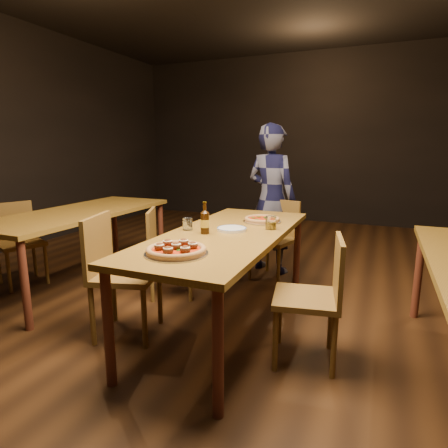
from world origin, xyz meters
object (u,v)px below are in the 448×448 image
at_px(plate_stack, 232,229).
at_px(diner, 271,199).
at_px(chair_main_sw, 172,251).
at_px(chair_main_e, 306,297).
at_px(water_glass, 188,224).
at_px(beer_bottle, 205,223).
at_px(chair_nbr_left, 20,243).
at_px(pizza_margherita, 262,219).
at_px(amber_glass, 271,223).
at_px(table_left, 79,218).
at_px(chair_end, 273,239).
at_px(pizza_meatball, 176,250).
at_px(chair_main_nw, 126,274).
at_px(table_main, 227,241).

height_order(plate_stack, diner, diner).
distance_m(chair_main_sw, chair_main_e, 1.48).
bearing_deg(water_glass, plate_stack, 18.81).
height_order(chair_main_sw, beer_bottle, beer_bottle).
bearing_deg(chair_main_sw, water_glass, -162.25).
xyz_separation_m(chair_nbr_left, pizza_margherita, (2.38, 0.41, 0.34)).
distance_m(amber_glass, diner, 1.26).
bearing_deg(plate_stack, water_glass, -161.19).
distance_m(chair_main_sw, beer_bottle, 0.87).
distance_m(table_left, chair_nbr_left, 0.66).
bearing_deg(chair_main_e, table_left, -113.02).
height_order(chair_end, beer_bottle, beer_bottle).
xyz_separation_m(pizza_margherita, amber_glass, (0.15, -0.25, 0.03)).
bearing_deg(chair_main_e, chair_end, -167.03).
relative_size(table_left, pizza_margherita, 6.35).
distance_m(chair_main_sw, amber_glass, 1.06).
height_order(chair_nbr_left, water_glass, chair_nbr_left).
xyz_separation_m(chair_nbr_left, water_glass, (1.95, -0.10, 0.37)).
bearing_deg(amber_glass, plate_stack, -148.81).
distance_m(chair_main_sw, diner, 1.28).
bearing_deg(pizza_margherita, table_left, -174.83).
xyz_separation_m(table_left, pizza_meatball, (1.65, -0.95, 0.10)).
distance_m(water_glass, amber_glass, 0.63).
distance_m(table_left, water_glass, 1.45).
distance_m(pizza_margherita, plate_stack, 0.42).
distance_m(table_left, amber_glass, 1.98).
distance_m(chair_main_sw, water_glass, 0.70).
height_order(table_left, pizza_margherita, pizza_margherita).
xyz_separation_m(chair_main_nw, pizza_margherita, (0.75, 0.86, 0.30)).
relative_size(chair_main_sw, water_glass, 9.27).
distance_m(chair_nbr_left, beer_bottle, 2.17).
height_order(chair_main_e, amber_glass, chair_main_e).
distance_m(chair_end, pizza_margherita, 0.79).
height_order(chair_nbr_left, beer_bottle, beer_bottle).
xyz_separation_m(table_left, chair_nbr_left, (-0.55, -0.25, -0.25)).
bearing_deg(chair_main_nw, diner, -33.35).
relative_size(pizza_meatball, diner, 0.23).
height_order(table_main, diner, diner).
relative_size(pizza_meatball, water_glass, 4.13).
bearing_deg(diner, plate_stack, 111.20).
height_order(table_main, beer_bottle, beer_bottle).
bearing_deg(diner, pizza_meatball, 108.13).
bearing_deg(chair_nbr_left, chair_main_e, -73.06).
bearing_deg(plate_stack, chair_end, 88.74).
height_order(chair_main_e, beer_bottle, beer_bottle).
bearing_deg(plate_stack, chair_main_nw, -144.73).
height_order(table_left, chair_main_e, chair_main_e).
relative_size(chair_main_nw, chair_end, 1.09).
xyz_separation_m(chair_end, chair_nbr_left, (-2.29, -1.12, -0.00)).
bearing_deg(table_main, amber_glass, 38.42).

